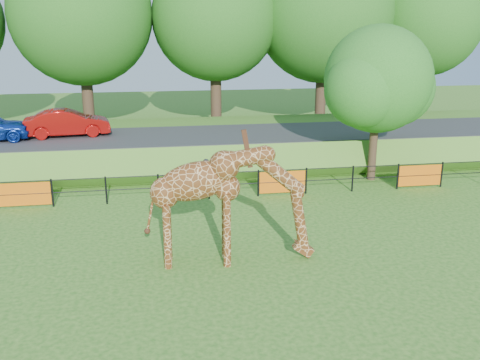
% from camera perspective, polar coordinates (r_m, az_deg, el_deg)
% --- Properties ---
extents(ground, '(90.00, 90.00, 0.00)m').
position_cam_1_polar(ground, '(14.14, 0.31, -12.02)').
color(ground, '#276419').
rests_on(ground, ground).
extents(giraffe, '(4.92, 1.21, 3.48)m').
position_cam_1_polar(giraffe, '(15.27, -0.94, -2.70)').
color(giraffe, '#5A2F12').
rests_on(giraffe, ground).
extents(perimeter_fence, '(28.07, 0.10, 1.10)m').
position_cam_1_polar(perimeter_fence, '(21.29, -3.32, -0.58)').
color(perimeter_fence, black).
rests_on(perimeter_fence, ground).
extents(embankment, '(40.00, 9.00, 1.30)m').
position_cam_1_polar(embankment, '(28.51, -4.96, 3.91)').
color(embankment, '#276419').
rests_on(embankment, ground).
extents(road, '(40.00, 5.00, 0.12)m').
position_cam_1_polar(road, '(26.90, -4.73, 4.72)').
color(road, '#2C2C2E').
rests_on(road, embankment).
extents(car_red, '(4.17, 1.89, 1.33)m').
position_cam_1_polar(car_red, '(27.62, -17.92, 5.82)').
color(car_red, '#9D0E0B').
rests_on(car_red, road).
extents(visitor, '(0.59, 0.46, 1.43)m').
position_cam_1_polar(visitor, '(22.10, -3.68, 0.48)').
color(visitor, black).
rests_on(visitor, ground).
extents(tree_east, '(5.40, 4.71, 6.76)m').
position_cam_1_polar(tree_east, '(24.09, 14.64, 9.95)').
color(tree_east, '#332417').
rests_on(tree_east, ground).
extents(bg_tree_line, '(37.30, 8.80, 11.82)m').
position_cam_1_polar(bg_tree_line, '(34.52, -2.87, 17.01)').
color(bg_tree_line, '#332417').
rests_on(bg_tree_line, ground).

